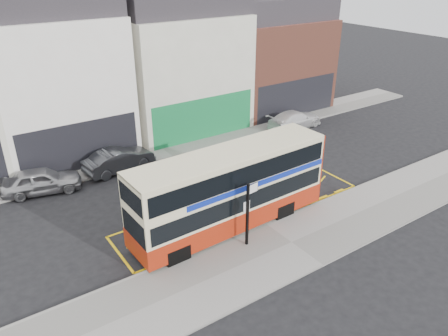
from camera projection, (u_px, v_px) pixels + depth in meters
ground at (261, 222)px, 22.30m from camera, size 120.00×120.00×0.00m
pavement at (291, 243)px, 20.56m from camera, size 40.00×4.00×0.15m
kerb at (266, 225)px, 21.99m from camera, size 40.00×0.15×0.15m
far_pavement at (163, 150)px, 30.44m from camera, size 50.00×3.00×0.15m
road_markings at (242, 209)px, 23.49m from camera, size 14.00×3.40×0.01m
terrace_left at (53, 74)px, 28.32m from camera, size 8.00×8.01×11.80m
terrace_green_shop at (176, 61)px, 32.97m from camera, size 9.00×8.01×11.30m
terrace_right at (268, 54)px, 37.73m from camera, size 9.00×8.01×10.30m
double_decker_bus at (231, 189)px, 21.06m from camera, size 10.34×2.70×4.10m
bus_stop_post at (248, 209)px, 19.61m from camera, size 0.80×0.16×3.18m
car_silver at (41, 181)px, 24.85m from camera, size 4.63×2.72×1.48m
car_grey at (119, 160)px, 27.40m from camera, size 4.64×2.17×1.47m
car_white at (295, 120)px, 34.16m from camera, size 4.95×2.33×1.39m
street_tree_right at (253, 75)px, 33.99m from camera, size 2.64×2.64×5.69m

